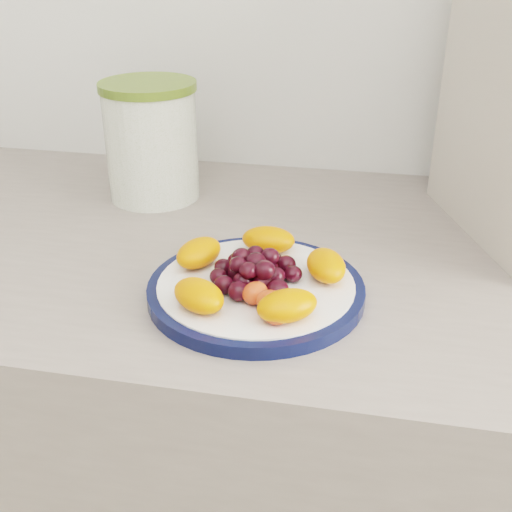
# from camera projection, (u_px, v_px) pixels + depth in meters

# --- Properties ---
(counter) EXTENTS (3.50, 0.60, 0.90)m
(counter) POSITION_uv_depth(u_px,v_px,m) (333.00, 505.00, 1.01)
(counter) COLOR gray
(counter) RESTS_ON floor
(plate_rim) EXTENTS (0.24, 0.24, 0.01)m
(plate_rim) POSITION_uv_depth(u_px,v_px,m) (256.00, 290.00, 0.71)
(plate_rim) COLOR #0A1238
(plate_rim) RESTS_ON counter
(plate_face) EXTENTS (0.22, 0.22, 0.02)m
(plate_face) POSITION_uv_depth(u_px,v_px,m) (256.00, 289.00, 0.71)
(plate_face) COLOR white
(plate_face) RESTS_ON counter
(canister) EXTENTS (0.17, 0.17, 0.16)m
(canister) POSITION_uv_depth(u_px,v_px,m) (152.00, 145.00, 0.94)
(canister) COLOR #516620
(canister) RESTS_ON counter
(canister_lid) EXTENTS (0.18, 0.18, 0.01)m
(canister_lid) POSITION_uv_depth(u_px,v_px,m) (147.00, 86.00, 0.90)
(canister_lid) COLOR #576C25
(canister_lid) RESTS_ON canister
(fruit_plate) EXTENTS (0.21, 0.20, 0.04)m
(fruit_plate) POSITION_uv_depth(u_px,v_px,m) (257.00, 273.00, 0.69)
(fruit_plate) COLOR #FF6408
(fruit_plate) RESTS_ON plate_face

